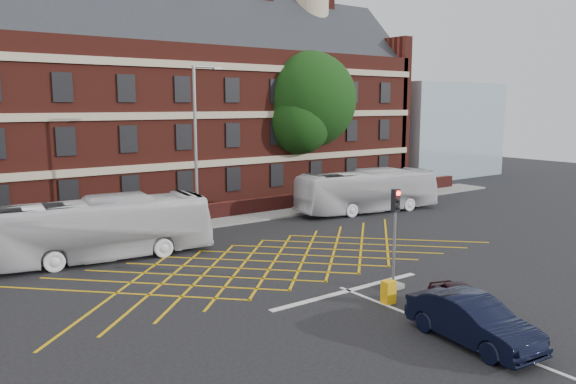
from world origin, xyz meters
TOP-DOWN VIEW (x-y plane):
  - ground at (0.00, 0.00)m, footprint 120.00×120.00m
  - victorian_building at (0.25, 22.00)m, footprint 51.00×12.17m
  - boundary_wall at (0.00, 13.00)m, footprint 56.00×0.50m
  - far_pavement at (0.00, 12.00)m, footprint 60.00×3.00m
  - glass_block at (34.00, 21.00)m, footprint 14.00×10.00m
  - box_junction_hatching at (0.00, 2.00)m, footprint 8.22×8.22m
  - stop_line at (0.00, -3.50)m, footprint 8.00×0.30m
  - centre_line at (0.00, -10.00)m, footprint 0.15×14.00m
  - bus_left at (-6.94, 7.56)m, footprint 11.65×4.05m
  - bus_right at (13.02, 8.75)m, footprint 11.34×4.28m
  - car_navy at (-0.27, -9.77)m, footprint 2.15×4.89m
  - car_maroon at (1.50, -8.19)m, footprint 2.48×3.75m
  - deciduous_tree at (13.57, 16.55)m, footprint 8.09×7.99m
  - traffic_light_near at (1.80, -4.34)m, footprint 0.70×0.70m
  - street_lamp at (-0.73, 8.64)m, footprint 2.25×1.00m
  - utility_cabinet at (0.25, -5.53)m, footprint 0.50×0.40m

SIDE VIEW (x-z plane):
  - ground at x=0.00m, z-range 0.00..0.00m
  - box_junction_hatching at x=0.00m, z-range 0.00..0.02m
  - stop_line at x=0.00m, z-range 0.00..0.02m
  - centre_line at x=0.00m, z-range 0.00..0.02m
  - far_pavement at x=0.00m, z-range 0.00..0.12m
  - utility_cabinet at x=0.25m, z-range 0.00..0.91m
  - boundary_wall at x=0.00m, z-range 0.00..1.10m
  - car_maroon at x=1.50m, z-range 0.00..1.19m
  - car_navy at x=-0.27m, z-range 0.00..1.56m
  - bus_right at x=13.02m, z-range 0.00..3.08m
  - bus_left at x=-6.94m, z-range 0.00..3.18m
  - traffic_light_near at x=1.80m, z-range -0.37..3.90m
  - street_lamp at x=-0.73m, z-range -1.46..8.46m
  - glass_block at x=34.00m, z-range 0.00..10.00m
  - deciduous_tree at x=13.57m, z-range 1.51..13.66m
  - victorian_building at x=0.25m, z-range -2.36..18.04m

